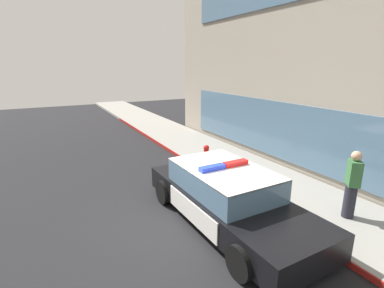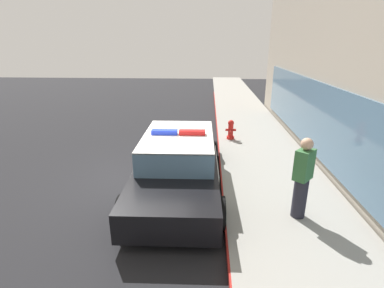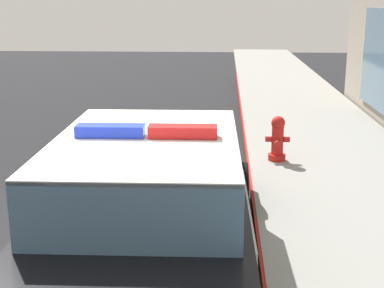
# 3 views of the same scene
# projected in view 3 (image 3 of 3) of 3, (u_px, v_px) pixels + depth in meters

# --- Properties ---
(ground) EXTENTS (48.00, 48.00, 0.00)m
(ground) POSITION_uv_depth(u_px,v_px,m) (68.00, 249.00, 6.00)
(ground) COLOR black
(curb_red_paint) EXTENTS (28.80, 0.04, 0.14)m
(curb_red_paint) POSITION_uv_depth(u_px,v_px,m) (259.00, 248.00, 5.86)
(curb_red_paint) COLOR maroon
(curb_red_paint) RESTS_ON ground
(police_cruiser) EXTENTS (5.23, 2.24, 1.49)m
(police_cruiser) POSITION_uv_depth(u_px,v_px,m) (146.00, 211.00, 5.27)
(police_cruiser) COLOR black
(police_cruiser) RESTS_ON ground
(fire_hydrant) EXTENTS (0.34, 0.39, 0.73)m
(fire_hydrant) POSITION_uv_depth(u_px,v_px,m) (278.00, 139.00, 8.73)
(fire_hydrant) COLOR red
(fire_hydrant) RESTS_ON sidewalk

